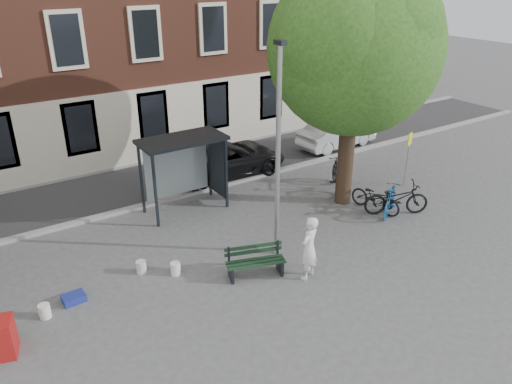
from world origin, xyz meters
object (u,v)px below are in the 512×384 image
at_px(bike_b, 390,200).
at_px(painter, 309,248).
at_px(bike_c, 376,197).
at_px(car_silver, 337,134).
at_px(bus_shelter, 192,155).
at_px(notice_sign, 409,147).
at_px(lamppost, 278,165).
at_px(bike_a, 396,198).
at_px(car_dark, 226,158).
at_px(bench, 255,263).
at_px(bike_d, 337,175).

bearing_deg(bike_b, painter, 75.61).
distance_m(bike_c, car_silver, 6.58).
relative_size(bus_shelter, notice_sign, 1.36).
bearing_deg(bus_shelter, lamppost, -81.57).
height_order(bike_a, car_dark, car_dark).
xyz_separation_m(bike_a, car_dark, (-3.05, 6.22, 0.11)).
relative_size(bike_a, notice_sign, 1.05).
xyz_separation_m(lamppost, bike_b, (4.68, -0.10, -2.27)).
height_order(painter, bike_a, painter).
height_order(bike_b, notice_sign, notice_sign).
height_order(bench, car_silver, car_silver).
height_order(lamppost, bus_shelter, lamppost).
height_order(bike_c, notice_sign, notice_sign).
height_order(lamppost, bike_b, lamppost).
bearing_deg(bus_shelter, bike_c, -36.76).
bearing_deg(lamppost, bike_b, -1.24).
height_order(painter, bike_b, painter).
xyz_separation_m(bike_b, car_silver, (3.05, 6.13, 0.13)).
bearing_deg(notice_sign, bike_d, 134.10).
bearing_deg(painter, notice_sign, 178.96).
bearing_deg(bus_shelter, bike_a, -38.43).
bearing_deg(bench, lamppost, 47.81).
height_order(bus_shelter, bike_a, bus_shelter).
height_order(lamppost, bike_a, lamppost).
height_order(bus_shelter, car_silver, bus_shelter).
distance_m(bike_c, car_dark, 6.25).
bearing_deg(car_dark, lamppost, 165.36).
bearing_deg(car_silver, lamppost, 124.61).
relative_size(painter, bike_b, 1.06).
distance_m(bus_shelter, notice_sign, 8.12).
xyz_separation_m(bench, bike_a, (6.02, 0.45, 0.19)).
relative_size(bike_c, car_dark, 0.39).
relative_size(bench, bike_d, 0.87).
bearing_deg(bike_a, bench, 123.70).
bearing_deg(bike_c, notice_sign, 8.11).
bearing_deg(bike_a, bike_d, 35.89).
height_order(bus_shelter, car_dark, bus_shelter).
height_order(lamppost, notice_sign, lamppost).
bearing_deg(bike_c, bench, 177.95).
xyz_separation_m(bike_a, bike_d, (-0.30, 2.64, 0.01)).
distance_m(bench, bike_c, 5.70).
height_order(bike_a, notice_sign, notice_sign).
distance_m(bike_b, bike_c, 0.50).
relative_size(bench, bike_b, 0.98).
height_order(lamppost, bike_d, lamppost).
bearing_deg(bike_b, car_dark, -5.99).
bearing_deg(bus_shelter, notice_sign, -20.33).
xyz_separation_m(bus_shelter, bike_d, (5.15, -1.68, -1.33)).
bearing_deg(bike_a, painter, 134.62).
height_order(bike_c, car_dark, car_dark).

